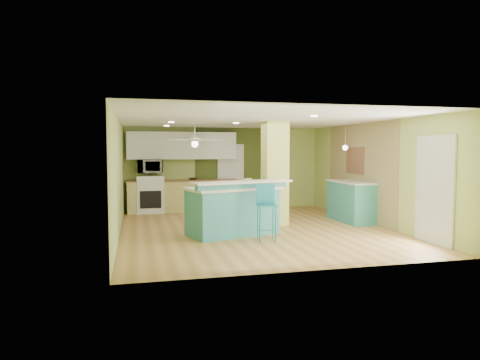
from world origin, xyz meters
name	(u,v)px	position (x,y,z in m)	size (l,w,h in m)	color
floor	(254,229)	(0.00, 0.00, -0.01)	(6.00, 7.00, 0.01)	#A5773A
ceiling	(255,120)	(0.00, 0.00, 2.50)	(6.00, 7.00, 0.01)	white
wall_back	(224,169)	(0.00, 3.50, 1.25)	(6.00, 0.01, 2.50)	#AEC167
wall_front	(318,188)	(0.00, -3.50, 1.25)	(6.00, 0.01, 2.50)	#AEC167
wall_left	(118,177)	(-3.00, 0.00, 1.25)	(0.01, 7.00, 2.50)	#AEC167
wall_right	(372,173)	(3.00, 0.00, 1.25)	(0.01, 7.00, 2.50)	#AEC167
wood_panel	(359,172)	(2.99, 0.60, 1.25)	(0.02, 3.40, 2.50)	#8E7951
olive_accent	(231,169)	(0.20, 3.49, 1.25)	(2.20, 0.02, 2.50)	#414E1F
interior_door	(231,177)	(0.20, 3.46, 1.00)	(0.82, 0.05, 2.00)	silver
french_door	(434,190)	(2.97, -2.30, 1.05)	(0.04, 1.08, 2.10)	silver
column	(275,173)	(0.65, 0.50, 1.25)	(0.55, 0.55, 2.50)	#D7E168
kitchen_run	(183,196)	(-1.30, 3.20, 0.47)	(3.25, 0.63, 0.94)	#D0C36D
stove	(150,197)	(-2.25, 3.19, 0.46)	(0.76, 0.66, 1.08)	white
upper_cabinets	(182,146)	(-1.30, 3.32, 1.95)	(3.20, 0.34, 0.80)	white
microwave	(150,166)	(-2.25, 3.20, 1.35)	(0.70, 0.48, 0.39)	silver
ceiling_fan	(195,140)	(-1.10, 2.00, 2.08)	(1.41, 1.41, 0.61)	white
pendant_lamp	(345,148)	(2.65, 0.75, 1.88)	(0.14, 0.14, 0.69)	silver
wall_decor	(355,160)	(2.96, 0.80, 1.55)	(0.03, 0.90, 0.70)	brown
peninsula	(233,209)	(-0.63, -0.53, 0.55)	(2.33, 1.72, 1.19)	teal
bar_stool	(266,203)	(-0.10, -1.24, 0.76)	(0.42, 0.42, 1.13)	#1C727F
side_counter	(351,201)	(2.70, 0.48, 0.52)	(0.68, 1.60, 1.03)	teal
fruit_bowl	(193,179)	(-1.01, 3.14, 0.97)	(0.27, 0.27, 0.07)	#342415
canister	(248,182)	(-0.23, -0.29, 1.11)	(0.17, 0.17, 0.16)	gold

